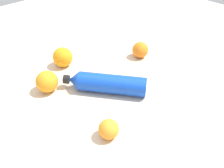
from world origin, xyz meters
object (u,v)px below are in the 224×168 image
(water_bottle, at_px, (106,83))
(orange_3, at_px, (109,129))
(orange_2, at_px, (47,82))
(orange_0, at_px, (140,50))
(orange_1, at_px, (63,57))

(water_bottle, height_order, orange_3, water_bottle)
(orange_2, height_order, orange_3, orange_2)
(water_bottle, relative_size, orange_0, 3.85)
(orange_3, bearing_deg, water_bottle, 49.77)
(water_bottle, height_order, orange_1, orange_1)
(water_bottle, xyz_separation_m, orange_1, (-0.02, 0.26, 0.01))
(orange_0, distance_m, orange_2, 0.44)
(water_bottle, bearing_deg, orange_3, 102.77)
(orange_0, bearing_deg, orange_3, -149.67)
(orange_0, bearing_deg, water_bottle, -164.22)
(orange_1, height_order, orange_3, orange_1)
(orange_1, bearing_deg, orange_0, -31.25)
(water_bottle, xyz_separation_m, orange_0, (0.28, 0.08, 0.00))
(water_bottle, relative_size, orange_2, 3.40)
(water_bottle, xyz_separation_m, orange_2, (-0.16, 0.15, 0.01))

